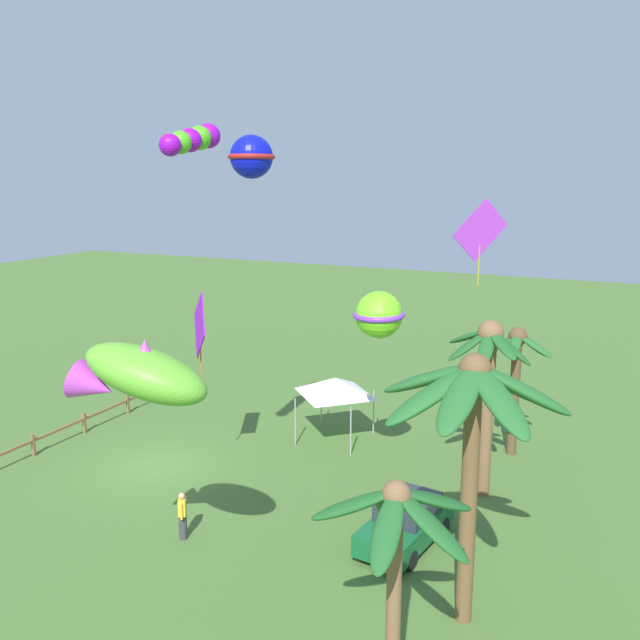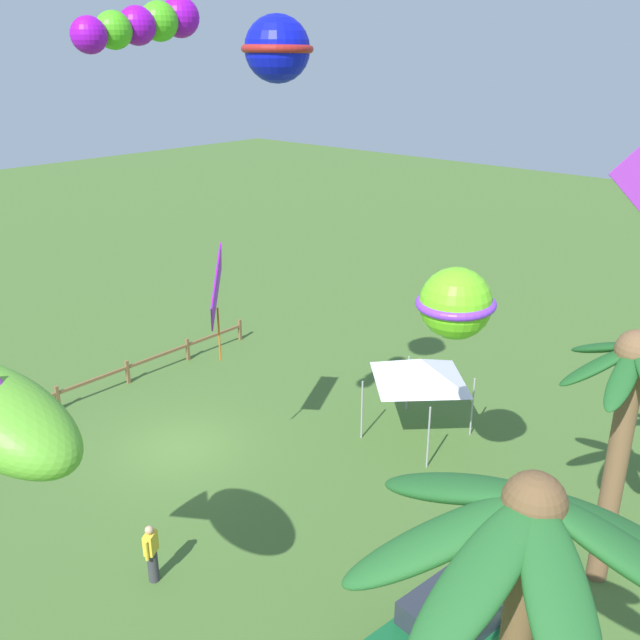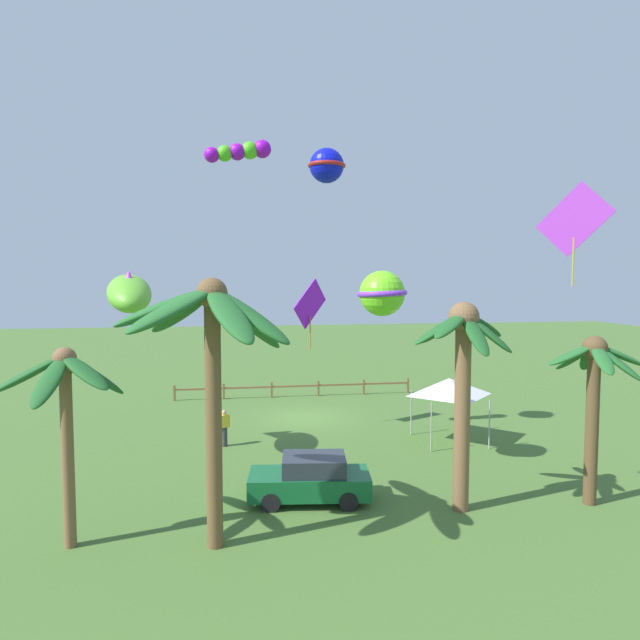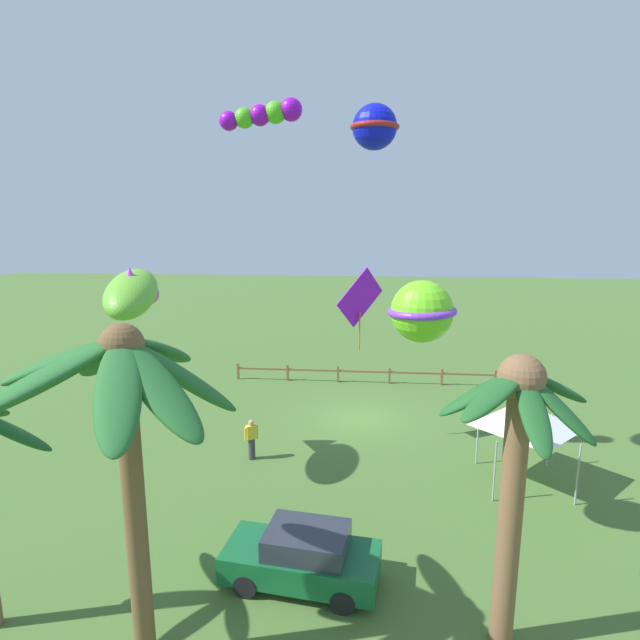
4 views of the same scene
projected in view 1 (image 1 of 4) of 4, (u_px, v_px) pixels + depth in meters
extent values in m
plane|color=#476B2D|center=(156.00, 467.00, 27.84)|extent=(120.00, 120.00, 0.00)
cylinder|color=brown|center=(469.00, 499.00, 17.61)|extent=(0.43, 0.43, 6.85)
ellipsoid|color=#236028|center=(460.00, 399.00, 15.89)|extent=(2.65, 0.83, 1.26)
ellipsoid|color=#236028|center=(499.00, 401.00, 15.80)|extent=(2.49, 2.26, 1.30)
ellipsoid|color=#236028|center=(523.00, 390.00, 16.94)|extent=(1.66, 2.64, 1.51)
ellipsoid|color=#236028|center=(510.00, 385.00, 17.56)|extent=(2.46, 2.08, 1.62)
ellipsoid|color=#236028|center=(463.00, 386.00, 18.07)|extent=(2.37, 1.75, 1.95)
ellipsoid|color=#236028|center=(428.00, 379.00, 17.64)|extent=(1.07, 2.67, 1.38)
ellipsoid|color=#236028|center=(431.00, 395.00, 16.61)|extent=(2.34, 2.31, 1.53)
sphere|color=brown|center=(475.00, 370.00, 16.90)|extent=(0.82, 0.82, 0.82)
cylinder|color=brown|center=(394.00, 607.00, 14.64)|extent=(0.32, 0.32, 5.12)
ellipsoid|color=#1E5623|center=(387.00, 532.00, 13.39)|extent=(1.89, 0.80, 1.11)
ellipsoid|color=#1E5623|center=(432.00, 527.00, 13.74)|extent=(0.84, 1.83, 1.26)
ellipsoid|color=#1E5623|center=(435.00, 500.00, 14.49)|extent=(1.75, 1.70, 0.94)
ellipsoid|color=#1E5623|center=(390.00, 501.00, 14.96)|extent=(1.72, 1.29, 1.40)
ellipsoid|color=#1E5623|center=(353.00, 505.00, 14.35)|extent=(1.00, 1.95, 1.00)
sphere|color=brown|center=(396.00, 495.00, 14.11)|extent=(0.61, 0.61, 0.61)
cylinder|color=brown|center=(486.00, 416.00, 24.84)|extent=(0.49, 0.49, 6.07)
ellipsoid|color=#1E5623|center=(486.00, 348.00, 23.57)|extent=(1.72, 0.61, 1.12)
ellipsoid|color=#1E5623|center=(502.00, 345.00, 23.44)|extent=(1.70, 1.55, 0.86)
ellipsoid|color=#1E5623|center=(511.00, 348.00, 24.04)|extent=(0.61, 1.59, 1.33)
ellipsoid|color=#1E5623|center=(504.00, 343.00, 24.67)|extent=(1.59, 1.28, 1.33)
ellipsoid|color=#1E5623|center=(486.00, 336.00, 25.07)|extent=(1.81, 1.14, 1.01)
ellipsoid|color=#1E5623|center=(470.00, 336.00, 24.84)|extent=(1.06, 1.84, 0.94)
ellipsoid|color=#1E5623|center=(469.00, 345.00, 24.17)|extent=(1.36, 1.63, 1.22)
sphere|color=brown|center=(491.00, 333.00, 24.21)|extent=(0.93, 0.93, 0.93)
cylinder|color=brown|center=(514.00, 396.00, 28.63)|extent=(0.41, 0.41, 5.05)
ellipsoid|color=#236028|center=(514.00, 346.00, 27.44)|extent=(1.67, 0.52, 0.80)
ellipsoid|color=#236028|center=(535.00, 346.00, 27.63)|extent=(0.97, 1.69, 0.90)
ellipsoid|color=#236028|center=(532.00, 345.00, 28.37)|extent=(1.33, 1.43, 1.18)
ellipsoid|color=#236028|center=(525.00, 339.00, 28.76)|extent=(1.70, 0.79, 0.86)
ellipsoid|color=#236028|center=(503.00, 343.00, 28.68)|extent=(1.00, 1.55, 1.18)
ellipsoid|color=#236028|center=(500.00, 345.00, 28.26)|extent=(0.95, 1.58, 1.14)
sphere|color=brown|center=(518.00, 337.00, 28.11)|extent=(0.77, 0.77, 0.77)
cube|color=brown|center=(165.00, 388.00, 36.48)|extent=(0.12, 0.12, 0.95)
cube|color=brown|center=(128.00, 404.00, 33.93)|extent=(0.12, 0.12, 0.95)
cube|color=brown|center=(85.00, 423.00, 31.37)|extent=(0.12, 0.12, 0.95)
cube|color=brown|center=(33.00, 445.00, 28.81)|extent=(0.12, 0.12, 0.95)
cube|color=brown|center=(60.00, 429.00, 30.05)|extent=(14.60, 0.09, 0.11)
cube|color=#145B2D|center=(405.00, 527.00, 21.90)|extent=(4.09, 2.19, 0.70)
cube|color=#282D38|center=(408.00, 506.00, 21.89)|extent=(2.21, 1.75, 0.56)
cylinder|color=black|center=(411.00, 560.00, 20.55)|extent=(0.62, 0.26, 0.60)
cylinder|color=black|center=(365.00, 545.00, 21.39)|extent=(0.62, 0.26, 0.60)
cylinder|color=black|center=(443.00, 526.00, 22.54)|extent=(0.62, 0.26, 0.60)
cylinder|color=black|center=(400.00, 514.00, 23.37)|extent=(0.62, 0.26, 0.60)
cylinder|color=#38383D|center=(183.00, 527.00, 22.26)|extent=(0.26, 0.26, 0.84)
cube|color=yellow|center=(182.00, 507.00, 22.12)|extent=(0.44, 0.39, 0.54)
sphere|color=tan|center=(182.00, 496.00, 22.04)|extent=(0.21, 0.21, 0.21)
cylinder|color=yellow|center=(183.00, 505.00, 22.35)|extent=(0.09, 0.09, 0.52)
cylinder|color=yellow|center=(181.00, 512.00, 21.90)|extent=(0.09, 0.09, 0.52)
cylinder|color=#9E9EA3|center=(321.00, 404.00, 32.15)|extent=(0.06, 0.06, 2.10)
cylinder|color=#9E9EA3|center=(295.00, 422.00, 29.86)|extent=(0.06, 0.06, 2.10)
cylinder|color=#9E9EA3|center=(374.00, 412.00, 31.05)|extent=(0.06, 0.06, 2.10)
cylinder|color=#9E9EA3|center=(351.00, 431.00, 28.76)|extent=(0.06, 0.06, 2.10)
pyramid|color=white|center=(335.00, 386.00, 30.16)|extent=(2.86, 2.86, 0.75)
cube|color=#9014DA|center=(200.00, 325.00, 25.51)|extent=(1.79, 1.70, 2.40)
cylinder|color=orange|center=(201.00, 361.00, 25.80)|extent=(0.05, 0.05, 1.58)
sphere|color=#0B13CF|center=(251.00, 157.00, 23.73)|extent=(1.48, 1.48, 1.48)
torus|color=#A7201D|center=(251.00, 157.00, 23.73)|extent=(1.97, 1.97, 0.20)
cube|color=purple|center=(480.00, 230.00, 28.32)|extent=(1.84, 1.85, 2.56)
cylinder|color=gold|center=(479.00, 266.00, 28.62)|extent=(0.05, 0.05, 1.67)
ellipsoid|color=#62B430|center=(146.00, 374.00, 17.11)|extent=(2.31, 3.73, 2.04)
cone|color=#D444E7|center=(94.00, 385.00, 17.53)|extent=(1.28, 1.47, 1.29)
cone|color=#D444E7|center=(145.00, 353.00, 17.00)|extent=(0.77, 0.77, 0.67)
sphere|color=#70DC22|center=(379.00, 315.00, 24.19)|extent=(1.67, 1.67, 1.67)
torus|color=#8337EA|center=(379.00, 315.00, 24.19)|extent=(2.18, 2.18, 0.27)
sphere|color=#980DCA|center=(208.00, 136.00, 21.12)|extent=(0.75, 0.75, 0.75)
sphere|color=#4BBF1E|center=(199.00, 138.00, 20.66)|extent=(0.72, 0.72, 0.72)
sphere|color=#980DCA|center=(190.00, 140.00, 20.21)|extent=(0.69, 0.69, 0.69)
sphere|color=#4BBF1E|center=(180.00, 143.00, 19.76)|extent=(0.66, 0.66, 0.66)
sphere|color=#980DCA|center=(170.00, 145.00, 19.30)|extent=(0.63, 0.63, 0.63)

